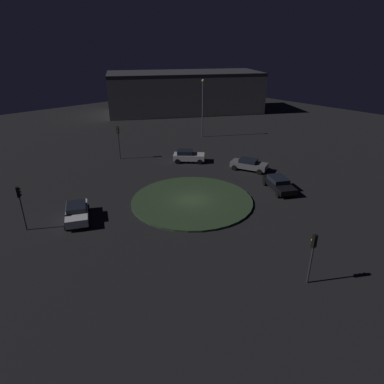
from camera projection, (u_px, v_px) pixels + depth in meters
ground_plane at (192, 201)px, 34.00m from camera, size 117.84×117.84×0.00m
roundabout_island at (192, 200)px, 33.96m from camera, size 12.20×12.20×0.20m
car_grey at (249, 164)px, 41.79m from camera, size 3.34×4.81×1.42m
car_silver at (188, 156)px, 44.58m from camera, size 4.17×4.17×1.59m
car_black at (279, 184)px, 36.24m from camera, size 3.86×4.92×1.38m
car_white at (77, 212)px, 30.20m from camera, size 3.55×4.70×1.46m
traffic_light_south at (313, 249)px, 21.58m from camera, size 0.33×0.38×3.74m
traffic_light_north at (118, 136)px, 44.68m from camera, size 0.32×0.37×4.46m
traffic_light_west at (20, 200)px, 27.75m from camera, size 0.39×0.36×4.01m
streetlamp_northeast at (203, 103)px, 54.01m from camera, size 0.45×0.45×9.23m
store_building at (185, 92)px, 74.19m from camera, size 34.98×28.01×8.48m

